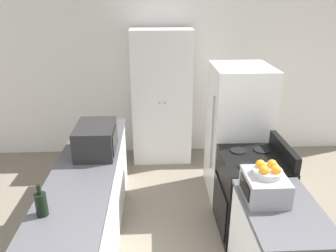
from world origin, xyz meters
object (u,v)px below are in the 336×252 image
microwave (96,139)px  fruit_bowl (268,170)px  stove (251,194)px  wine_bottle (41,204)px  refrigerator (237,133)px  toaster_oven (265,187)px  pantry_cabinet (162,98)px

microwave → fruit_bowl: bearing=-30.3°
stove → wine_bottle: 2.11m
refrigerator → wine_bottle: refrigerator is taller
microwave → wine_bottle: 1.06m
stove → toaster_oven: (-0.13, -0.68, 0.53)m
pantry_cabinet → refrigerator: pantry_cabinet is taller
wine_bottle → fruit_bowl: size_ratio=1.13×
stove → toaster_oven: 0.87m
pantry_cabinet → microwave: pantry_cabinet is taller
stove → microwave: microwave is taller
pantry_cabinet → refrigerator: 1.36m
pantry_cabinet → wine_bottle: size_ratio=7.54×
stove → refrigerator: refrigerator is taller
stove → fruit_bowl: bearing=-100.1°
stove → fruit_bowl: size_ratio=4.46×
pantry_cabinet → stove: (0.89, -1.77, -0.54)m
wine_bottle → fruit_bowl: fruit_bowl is taller
fruit_bowl → refrigerator: bearing=84.7°
pantry_cabinet → microwave: (-0.73, -1.56, 0.04)m
toaster_oven → fruit_bowl: size_ratio=1.64×
pantry_cabinet → toaster_oven: bearing=-72.7°
toaster_oven → fruit_bowl: fruit_bowl is taller
microwave → fruit_bowl: fruit_bowl is taller
stove → refrigerator: (0.02, 0.78, 0.38)m
refrigerator → toaster_oven: (-0.15, -1.46, 0.15)m
pantry_cabinet → microwave: bearing=-115.0°
microwave → wine_bottle: bearing=-103.6°
refrigerator → pantry_cabinet: bearing=132.5°
refrigerator → toaster_oven: 1.47m
wine_bottle → toaster_oven: (1.74, 0.15, 0.00)m
wine_bottle → toaster_oven: wine_bottle is taller
microwave → toaster_oven: 1.73m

